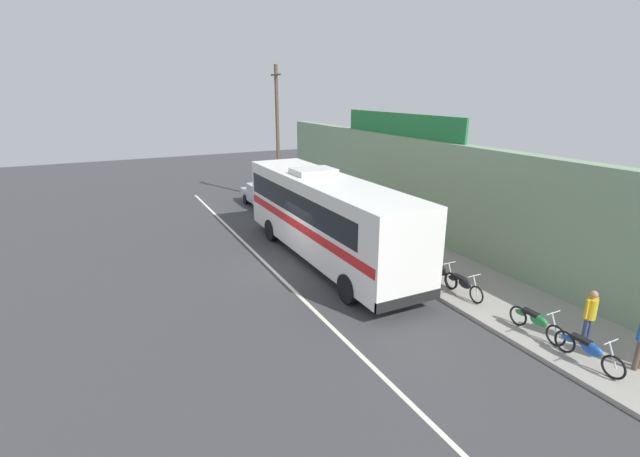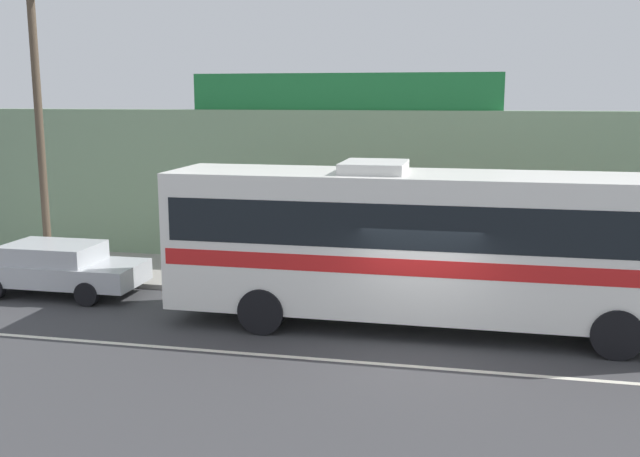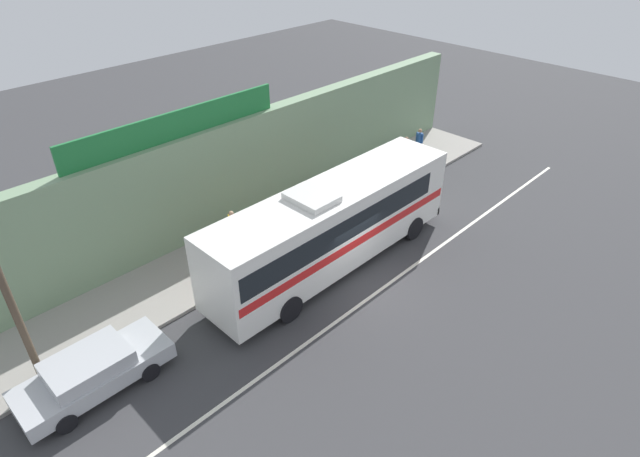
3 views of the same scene
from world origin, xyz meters
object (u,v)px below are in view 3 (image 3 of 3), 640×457
at_px(motorcycle_green, 406,168).
at_px(pedestrian_far_left, 419,141).
at_px(motorcycle_black, 354,195).
at_px(pedestrian_near_shop, 232,226).
at_px(pedestrian_by_curb, 406,149).
at_px(intercity_bus, 332,223).
at_px(parked_car, 93,371).
at_px(motorcycle_orange, 372,187).
at_px(motorcycle_blue, 425,159).

relative_size(motorcycle_green, pedestrian_far_left, 1.12).
relative_size(motorcycle_black, pedestrian_near_shop, 1.07).
relative_size(motorcycle_black, pedestrian_by_curb, 1.11).
bearing_deg(intercity_bus, parked_car, 175.21).
relative_size(intercity_bus, pedestrian_near_shop, 6.82).
bearing_deg(parked_car, pedestrian_by_curb, 7.68).
height_order(motorcycle_black, motorcycle_green, same).
bearing_deg(pedestrian_by_curb, motorcycle_orange, -167.33).
distance_m(motorcycle_black, pedestrian_near_shop, 6.52).
distance_m(parked_car, pedestrian_far_left, 20.69).
bearing_deg(motorcycle_blue, pedestrian_near_shop, 173.66).
xyz_separation_m(motorcycle_black, motorcycle_orange, (1.23, -0.06, 0.00)).
relative_size(intercity_bus, pedestrian_far_left, 6.91).
distance_m(motorcycle_black, motorcycle_blue, 5.76).
bearing_deg(parked_car, motorcycle_green, 5.49).
relative_size(motorcycle_green, motorcycle_blue, 0.98).
xyz_separation_m(intercity_bus, pedestrian_far_left, (10.84, 3.46, -0.95)).
bearing_deg(motorcycle_orange, pedestrian_by_curb, 12.67).
relative_size(parked_car, pedestrian_far_left, 2.73).
xyz_separation_m(motorcycle_green, pedestrian_near_shop, (-10.51, 1.29, 0.57)).
bearing_deg(pedestrian_far_left, intercity_bus, -162.28).
height_order(parked_car, pedestrian_far_left, pedestrian_far_left).
distance_m(motorcycle_orange, pedestrian_by_curb, 4.04).
relative_size(motorcycle_blue, pedestrian_by_curb, 1.18).
distance_m(parked_car, motorcycle_black, 14.13).
bearing_deg(motorcycle_orange, pedestrian_far_left, 10.20).
bearing_deg(motorcycle_green, motorcycle_blue, -2.22).
xyz_separation_m(parked_car, motorcycle_orange, (15.26, 1.71, -0.17)).
bearing_deg(intercity_bus, motorcycle_green, 16.75).
relative_size(parked_car, motorcycle_blue, 2.37).
distance_m(parked_car, motorcycle_blue, 19.85).
bearing_deg(motorcycle_blue, parked_car, -175.14).
bearing_deg(motorcycle_orange, motorcycle_black, 177.39).
height_order(motorcycle_orange, motorcycle_blue, same).
bearing_deg(motorcycle_green, pedestrian_by_curb, 40.15).
height_order(motorcycle_green, pedestrian_far_left, pedestrian_far_left).
bearing_deg(motorcycle_black, motorcycle_green, -0.24).
distance_m(parked_car, motorcycle_green, 18.25).
relative_size(pedestrian_far_left, pedestrian_by_curb, 1.02).
distance_m(motorcycle_blue, pedestrian_near_shop, 12.21).
bearing_deg(pedestrian_near_shop, motorcycle_black, -11.26).
relative_size(parked_car, pedestrian_by_curb, 2.80).
bearing_deg(motorcycle_black, parked_car, -172.84).
relative_size(pedestrian_by_curb, pedestrian_near_shop, 0.96).
bearing_deg(pedestrian_by_curb, motorcycle_green, -139.85).
relative_size(motorcycle_orange, pedestrian_by_curb, 1.14).
height_order(motorcycle_orange, pedestrian_near_shop, pedestrian_near_shop).
xyz_separation_m(parked_car, motorcycle_blue, (19.78, 1.68, -0.17)).
distance_m(motorcycle_black, pedestrian_far_left, 6.58).
distance_m(pedestrian_far_left, pedestrian_near_shop, 12.87).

